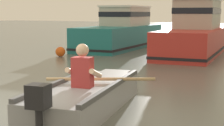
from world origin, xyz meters
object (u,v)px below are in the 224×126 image
Objects in this scene: moored_boat_teal at (122,32)px; mooring_buoy at (60,52)px; moored_boat_red at (196,33)px; rowboat_with_person at (88,95)px.

mooring_buoy is at bearing -94.80° from moored_boat_teal.
moored_boat_red reaches higher than moored_boat_teal.
moored_boat_red is at bearing 95.67° from rowboat_with_person.
moored_boat_red is 17.65× the size of mooring_buoy.
moored_boat_teal reaches higher than rowboat_with_person.
moored_boat_teal is 4.49m from mooring_buoy.
moored_boat_teal is 1.00× the size of moored_boat_red.
moored_boat_red is at bearing -12.09° from moored_boat_teal.
moored_boat_teal is 17.69× the size of mooring_buoy.
moored_boat_teal is 4.05m from moored_boat_red.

